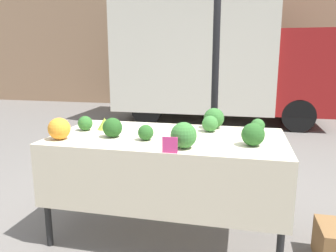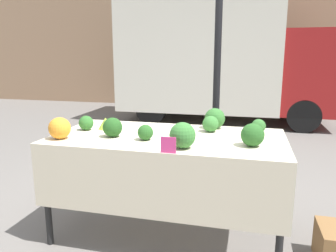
{
  "view_description": "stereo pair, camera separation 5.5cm",
  "coord_description": "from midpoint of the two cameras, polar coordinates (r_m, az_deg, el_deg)",
  "views": [
    {
      "loc": [
        0.57,
        -2.5,
        1.47
      ],
      "look_at": [
        0.0,
        0.0,
        0.92
      ],
      "focal_mm": 35.0,
      "sensor_mm": 36.0,
      "label": 1
    },
    {
      "loc": [
        0.62,
        -2.49,
        1.47
      ],
      "look_at": [
        0.0,
        0.0,
        0.92
      ],
      "focal_mm": 35.0,
      "sensor_mm": 36.0,
      "label": 2
    }
  ],
  "objects": [
    {
      "name": "ground_plane",
      "position": [
        2.96,
        -0.56,
        -17.72
      ],
      "size": [
        40.0,
        40.0,
        0.0
      ],
      "primitive_type": "plane",
      "color": "slate"
    },
    {
      "name": "romanesco_head",
      "position": [
        2.92,
        -11.5,
        0.42
      ],
      "size": [
        0.13,
        0.13,
        0.1
      ],
      "color": "#93B238",
      "rests_on": "market_table"
    },
    {
      "name": "orange_cauliflower",
      "position": [
        2.65,
        -18.98,
        -0.44
      ],
      "size": [
        0.17,
        0.17,
        0.17
      ],
      "color": "orange",
      "rests_on": "market_table"
    },
    {
      "name": "broccoli_head_1",
      "position": [
        2.79,
        6.78,
        0.38
      ],
      "size": [
        0.14,
        0.14,
        0.14
      ],
      "color": "#387533",
      "rests_on": "market_table"
    },
    {
      "name": "broccoli_head_0",
      "position": [
        2.27,
        2.05,
        -1.63
      ],
      "size": [
        0.18,
        0.18,
        0.18
      ],
      "color": "#387533",
      "rests_on": "market_table"
    },
    {
      "name": "broccoli_head_7",
      "position": [
        2.91,
        -14.75,
        0.46
      ],
      "size": [
        0.13,
        0.13,
        0.13
      ],
      "color": "#2D6628",
      "rests_on": "market_table"
    },
    {
      "name": "broccoli_head_6",
      "position": [
        2.4,
        13.94,
        -1.45
      ],
      "size": [
        0.17,
        0.17,
        0.17
      ],
      "color": "#285B23",
      "rests_on": "market_table"
    },
    {
      "name": "broccoli_head_5",
      "position": [
        2.62,
        -10.24,
        -0.27
      ],
      "size": [
        0.16,
        0.16,
        0.16
      ],
      "color": "#23511E",
      "rests_on": "market_table"
    },
    {
      "name": "broccoli_head_2",
      "position": [
        2.83,
        14.83,
        0.06
      ],
      "size": [
        0.12,
        0.12,
        0.12
      ],
      "color": "#336B2D",
      "rests_on": "market_table"
    },
    {
      "name": "market_table",
      "position": [
        2.61,
        -0.94,
        -4.13
      ],
      "size": [
        1.85,
        0.96,
        0.84
      ],
      "color": "beige",
      "rests_on": "ground_plane"
    },
    {
      "name": "broccoli_head_4",
      "position": [
        2.5,
        -4.52,
        -1.14
      ],
      "size": [
        0.12,
        0.12,
        0.12
      ],
      "color": "#285B23",
      "rests_on": "market_table"
    },
    {
      "name": "parked_truck",
      "position": [
        7.62,
        7.87,
        11.35
      ],
      "size": [
        4.56,
        2.06,
        2.64
      ],
      "color": "silver",
      "rests_on": "ground_plane"
    },
    {
      "name": "building_facade",
      "position": [
        10.02,
        9.8,
        17.54
      ],
      "size": [
        16.0,
        0.6,
        4.9
      ],
      "color": "#9E7A5B",
      "rests_on": "ground_plane"
    },
    {
      "name": "broccoli_head_3",
      "position": [
        2.93,
        7.48,
        1.37
      ],
      "size": [
        0.18,
        0.18,
        0.18
      ],
      "color": "#336B2D",
      "rests_on": "market_table"
    },
    {
      "name": "price_sign",
      "position": [
        2.16,
        -0.4,
        -3.34
      ],
      "size": [
        0.1,
        0.01,
        0.11
      ],
      "color": "#E53D84",
      "rests_on": "market_table"
    },
    {
      "name": "tent_pole",
      "position": [
        3.31,
        7.81,
        10.55
      ],
      "size": [
        0.07,
        0.07,
        2.78
      ],
      "color": "black",
      "rests_on": "ground_plane"
    }
  ]
}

